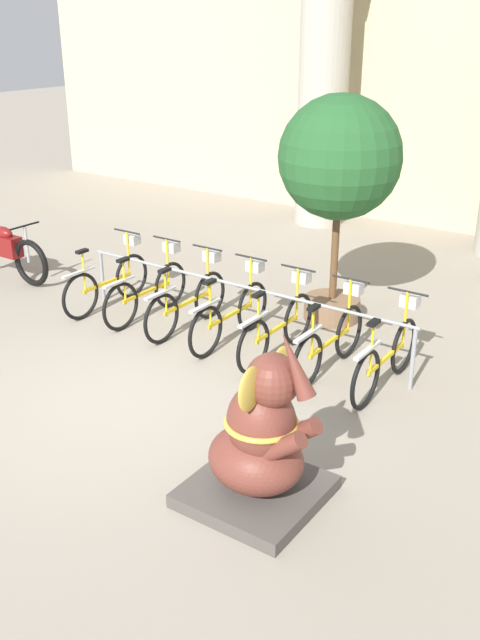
# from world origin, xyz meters

# --- Properties ---
(ground_plane) EXTENTS (60.00, 60.00, 0.00)m
(ground_plane) POSITION_xyz_m (0.00, 0.00, 0.00)
(ground_plane) COLOR gray
(building_facade) EXTENTS (20.00, 0.20, 6.00)m
(building_facade) POSITION_xyz_m (0.00, 8.60, 3.00)
(building_facade) COLOR #C6B78E
(building_facade) RESTS_ON ground_plane
(column_left) EXTENTS (1.20, 1.20, 5.16)m
(column_left) POSITION_xyz_m (-1.85, 7.60, 2.62)
(column_left) COLOR #ADA899
(column_left) RESTS_ON ground_plane
(bike_rack) EXTENTS (4.88, 0.05, 0.77)m
(bike_rack) POSITION_xyz_m (0.09, 1.95, 0.63)
(bike_rack) COLOR gray
(bike_rack) RESTS_ON ground_plane
(bicycle_0) EXTENTS (0.48, 1.68, 1.03)m
(bicycle_0) POSITION_xyz_m (-2.05, 1.83, 0.40)
(bicycle_0) COLOR black
(bicycle_0) RESTS_ON ground_plane
(bicycle_1) EXTENTS (0.48, 1.68, 1.03)m
(bicycle_1) POSITION_xyz_m (-1.34, 1.87, 0.40)
(bicycle_1) COLOR black
(bicycle_1) RESTS_ON ground_plane
(bicycle_2) EXTENTS (0.48, 1.68, 1.03)m
(bicycle_2) POSITION_xyz_m (-0.63, 1.86, 0.40)
(bicycle_2) COLOR black
(bicycle_2) RESTS_ON ground_plane
(bicycle_3) EXTENTS (0.48, 1.68, 1.03)m
(bicycle_3) POSITION_xyz_m (0.09, 1.85, 0.40)
(bicycle_3) COLOR black
(bicycle_3) RESTS_ON ground_plane
(bicycle_4) EXTENTS (0.48, 1.68, 1.03)m
(bicycle_4) POSITION_xyz_m (0.80, 1.83, 0.40)
(bicycle_4) COLOR black
(bicycle_4) RESTS_ON ground_plane
(bicycle_5) EXTENTS (0.48, 1.68, 1.03)m
(bicycle_5) POSITION_xyz_m (1.51, 1.84, 0.40)
(bicycle_5) COLOR black
(bicycle_5) RESTS_ON ground_plane
(bicycle_6) EXTENTS (0.48, 1.68, 1.03)m
(bicycle_6) POSITION_xyz_m (2.23, 1.83, 0.40)
(bicycle_6) COLOR black
(bicycle_6) RESTS_ON ground_plane
(elephant_statue) EXTENTS (1.10, 1.10, 1.67)m
(elephant_statue) POSITION_xyz_m (2.18, -0.68, 0.57)
(elephant_statue) COLOR #4C4742
(elephant_statue) RESTS_ON ground_plane
(motorcycle) EXTENTS (2.14, 0.55, 0.97)m
(motorcycle) POSITION_xyz_m (-4.35, 1.78, 0.48)
(motorcycle) COLOR black
(motorcycle) RESTS_ON ground_plane
(potted_tree) EXTENTS (1.59, 1.59, 3.01)m
(potted_tree) POSITION_xyz_m (0.78, 3.27, 2.13)
(potted_tree) COLOR brown
(potted_tree) RESTS_ON ground_plane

